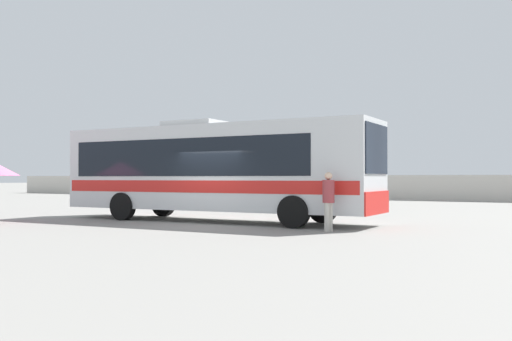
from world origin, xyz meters
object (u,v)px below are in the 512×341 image
attendant_by_bus_door (328,198)px  parked_car_leftmost_dark_blue (195,188)px  roadside_tree_midleft (312,150)px  parked_car_second_silver (259,189)px  roadside_tree_left (245,146)px  coach_bus_silver_red (212,167)px

attendant_by_bus_door → parked_car_leftmost_dark_blue: bearing=133.3°
roadside_tree_midleft → parked_car_second_silver: bearing=-88.7°
roadside_tree_left → coach_bus_silver_red: bearing=-61.8°
parked_car_leftmost_dark_blue → parked_car_second_silver: 6.15m
roadside_tree_left → roadside_tree_midleft: roadside_tree_midleft is taller
attendant_by_bus_door → parked_car_leftmost_dark_blue: size_ratio=0.42×
coach_bus_silver_red → roadside_tree_midleft: (-8.86, 29.50, 2.17)m
parked_car_second_silver → roadside_tree_left: bearing=125.3°
coach_bus_silver_red → attendant_by_bus_door: bearing=-17.6°
coach_bus_silver_red → parked_car_second_silver: size_ratio=2.72×
parked_car_second_silver → parked_car_leftmost_dark_blue: bearing=176.1°
parked_car_second_silver → roadside_tree_midleft: 10.86m
coach_bus_silver_red → parked_car_leftmost_dark_blue: bearing=127.0°
coach_bus_silver_red → parked_car_leftmost_dark_blue: coach_bus_silver_red is taller
coach_bus_silver_red → parked_car_second_silver: coach_bus_silver_red is taller
attendant_by_bus_door → roadside_tree_left: roadside_tree_left is taller
coach_bus_silver_red → parked_car_leftmost_dark_blue: size_ratio=2.87×
attendant_by_bus_door → parked_car_second_silver: size_ratio=0.39×
attendant_by_bus_door → roadside_tree_midleft: size_ratio=0.28×
parked_car_leftmost_dark_blue → roadside_tree_midleft: size_ratio=0.66×
parked_car_leftmost_dark_blue → roadside_tree_midleft: bearing=59.2°
coach_bus_silver_red → attendant_by_bus_door: 5.62m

